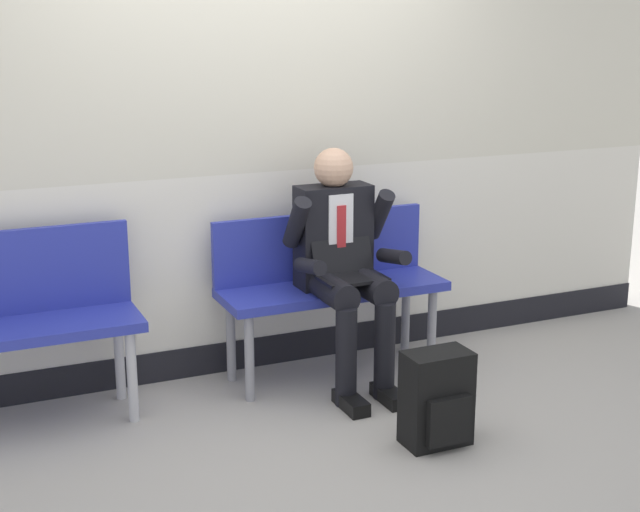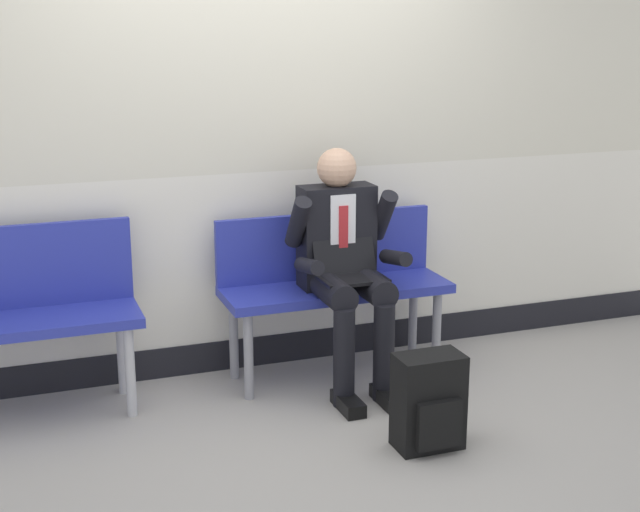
# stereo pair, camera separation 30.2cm
# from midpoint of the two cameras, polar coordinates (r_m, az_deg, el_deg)

# --- Properties ---
(ground_plane) EXTENTS (18.00, 18.00, 0.00)m
(ground_plane) POSITION_cam_midpoint_polar(r_m,az_deg,el_deg) (4.61, -2.62, -9.98)
(ground_plane) COLOR #9E9991
(station_wall) EXTENTS (5.39, 0.14, 2.78)m
(station_wall) POSITION_cam_midpoint_polar(r_m,az_deg,el_deg) (4.96, -6.15, 8.28)
(station_wall) COLOR beige
(station_wall) RESTS_ON ground
(bench_with_person) EXTENTS (1.24, 0.42, 0.89)m
(bench_with_person) POSITION_cam_midpoint_polar(r_m,az_deg,el_deg) (4.97, -1.23, -1.35)
(bench_with_person) COLOR #28339E
(bench_with_person) RESTS_ON ground
(bench_empty) EXTENTS (1.03, 0.42, 0.94)m
(bench_empty) POSITION_cam_midpoint_polar(r_m,az_deg,el_deg) (4.63, -19.70, -3.30)
(bench_empty) COLOR #28339E
(bench_empty) RESTS_ON ground
(person_seated) EXTENTS (0.57, 0.70, 1.27)m
(person_seated) POSITION_cam_midpoint_polar(r_m,az_deg,el_deg) (4.76, -0.33, -0.34)
(person_seated) COLOR black
(person_seated) RESTS_ON ground
(backpack) EXTENTS (0.31, 0.23, 0.45)m
(backpack) POSITION_cam_midpoint_polar(r_m,az_deg,el_deg) (4.25, 5.36, -9.02)
(backpack) COLOR black
(backpack) RESTS_ON ground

